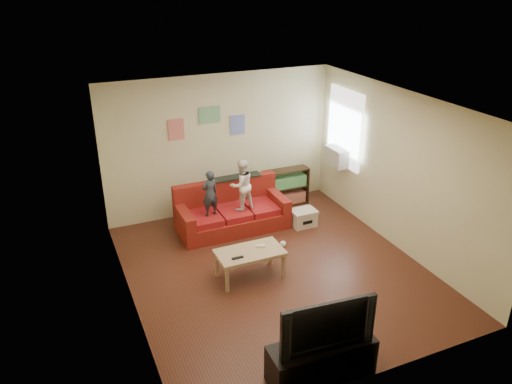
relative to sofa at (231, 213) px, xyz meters
name	(u,v)px	position (x,y,z in m)	size (l,w,h in m)	color
room_shell	(277,194)	(0.12, -1.67, 1.05)	(4.52, 5.02, 2.72)	#4F2618
sofa	(231,213)	(0.00, 0.00, 0.00)	(2.00, 0.92, 0.88)	maroon
child_a	(210,193)	(-0.45, -0.17, 0.54)	(0.31, 0.20, 0.84)	#283037
child_b	(242,185)	(0.15, -0.17, 0.60)	(0.46, 0.36, 0.95)	white
coffee_table	(250,255)	(-0.33, -1.67, 0.10)	(1.03, 0.57, 0.46)	tan
remote	(238,258)	(-0.58, -1.79, 0.18)	(0.18, 0.05, 0.02)	black
game_controller	(260,246)	(-0.13, -1.62, 0.18)	(0.15, 0.04, 0.03)	silver
bookshelf	(285,189)	(1.36, 0.48, 0.04)	(0.95, 0.29, 0.76)	black
window	(345,128)	(2.34, -0.02, 1.34)	(0.04, 1.08, 1.48)	white
ac_unit	(337,157)	(2.22, -0.02, 0.78)	(0.28, 0.55, 0.35)	#B7B2A3
artwork_left	(176,130)	(-0.73, 0.81, 1.45)	(0.30, 0.01, 0.40)	#D87266
artwork_center	(210,115)	(-0.08, 0.81, 1.65)	(0.42, 0.01, 0.32)	#72B27F
artwork_right	(237,125)	(0.47, 0.81, 1.40)	(0.30, 0.01, 0.38)	#727FCC
file_box	(303,218)	(1.26, -0.49, -0.13)	(0.46, 0.35, 0.32)	beige
tv_stand	(321,360)	(-0.38, -3.92, -0.06)	(1.28, 0.43, 0.48)	black
television	(324,321)	(-0.38, -3.92, 0.51)	(1.13, 0.15, 0.65)	black
tissue	(283,244)	(0.56, -1.04, -0.24)	(0.11, 0.11, 0.11)	white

